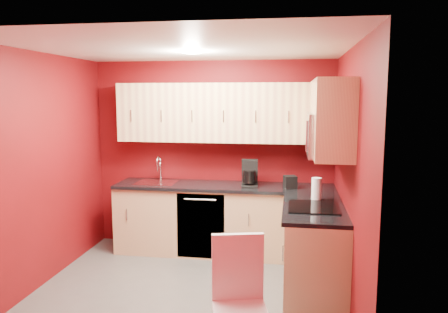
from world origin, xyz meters
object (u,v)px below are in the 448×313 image
(sink, at_px, (157,180))
(paper_towel, at_px, (316,189))
(napkin_holder, at_px, (290,182))
(dining_chair, at_px, (240,306))
(coffee_maker, at_px, (250,174))
(microwave, at_px, (327,134))

(sink, xyz_separation_m, paper_towel, (2.02, -0.68, 0.09))
(napkin_holder, xyz_separation_m, paper_towel, (0.29, -0.58, 0.05))
(napkin_holder, distance_m, dining_chair, 2.38)
(coffee_maker, height_order, paper_towel, coffee_maker)
(sink, distance_m, napkin_holder, 1.74)
(microwave, height_order, dining_chair, microwave)
(paper_towel, distance_m, dining_chair, 1.91)
(napkin_holder, bearing_deg, microwave, -68.55)
(sink, xyz_separation_m, dining_chair, (1.40, -2.40, -0.45))
(sink, bearing_deg, microwave, -25.60)
(dining_chair, bearing_deg, sink, 106.39)
(microwave, distance_m, napkin_holder, 1.19)
(sink, relative_size, coffee_maker, 1.55)
(sink, bearing_deg, dining_chair, -59.77)
(paper_towel, bearing_deg, coffee_maker, 143.29)
(sink, height_order, paper_towel, sink)
(sink, height_order, dining_chair, sink)
(napkin_holder, bearing_deg, coffee_maker, 179.67)
(napkin_holder, bearing_deg, dining_chair, -98.30)
(paper_towel, bearing_deg, microwave, -77.73)
(sink, bearing_deg, napkin_holder, -3.11)
(sink, height_order, napkin_holder, sink)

